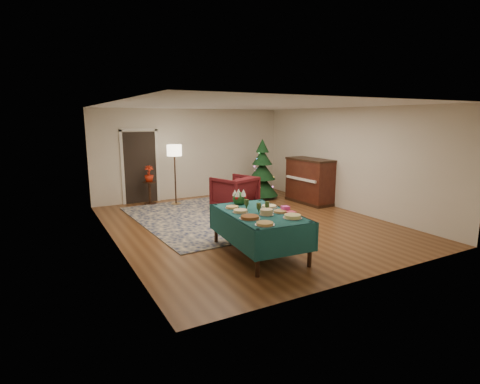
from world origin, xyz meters
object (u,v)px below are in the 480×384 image
side_table (150,193)px  christmas_tree (262,172)px  gift_box (285,209)px  armchair (235,191)px  piano (310,181)px  floor_lamp (174,154)px  buffet_table (259,221)px  potted_plant (149,177)px

side_table → christmas_tree: (3.26, -0.82, 0.50)m
gift_box → armchair: 3.48m
armchair → piano: (2.28, -0.34, 0.13)m
floor_lamp → gift_box: bearing=-84.8°
buffet_table → piano: (3.50, 2.88, 0.01)m
buffet_table → gift_box: 0.52m
side_table → gift_box: bearing=-78.1°
floor_lamp → christmas_tree: 2.73m
gift_box → potted_plant: 5.20m
floor_lamp → piano: size_ratio=1.12×
armchair → potted_plant: armchair is taller
armchair → piano: 2.31m
floor_lamp → christmas_tree: bearing=-9.6°
buffet_table → floor_lamp: size_ratio=1.21×
armchair → potted_plant: bearing=-62.2°
christmas_tree → gift_box: bearing=-117.2°
side_table → piano: size_ratio=0.43×
buffet_table → piano: piano is taller
side_table → buffet_table: bearing=-82.8°
gift_box → side_table: bearing=101.9°
gift_box → piano: (3.05, 3.05, -0.19)m
buffet_table → side_table: buffet_table is taller
buffet_table → gift_box: (0.45, -0.17, 0.20)m
potted_plant → christmas_tree: 3.36m
gift_box → floor_lamp: floor_lamp is taller
floor_lamp → piano: (3.48, -1.66, -0.81)m
gift_box → potted_plant: size_ratio=0.27×
side_table → christmas_tree: size_ratio=0.36×
buffet_table → potted_plant: (-0.62, 4.92, 0.17)m
floor_lamp → christmas_tree: (2.62, -0.44, -0.62)m
christmas_tree → floor_lamp: bearing=170.4°
armchair → gift_box: bearing=57.9°
gift_box → side_table: 5.22m
buffet_table → floor_lamp: floor_lamp is taller
armchair → christmas_tree: christmas_tree is taller
floor_lamp → side_table: (-0.64, 0.38, -1.12)m
potted_plant → christmas_tree: (3.26, -0.82, 0.04)m
buffet_table → armchair: 3.44m
floor_lamp → christmas_tree: size_ratio=0.93×
floor_lamp → side_table: 1.35m
christmas_tree → piano: christmas_tree is taller
side_table → potted_plant: size_ratio=1.44×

